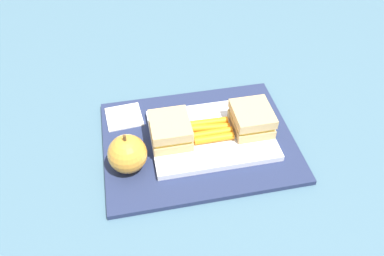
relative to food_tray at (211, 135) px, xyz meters
The scene contains 8 objects.
ground_plane 0.03m from the food_tray, ahead, with size 2.40×2.40×0.00m, color #42667A.
lunchbag_mat 0.03m from the food_tray, ahead, with size 0.36×0.28×0.01m, color navy.
food_tray is the anchor object (origin of this frame).
sandwich_half_left 0.08m from the food_tray, behind, with size 0.07×0.08×0.04m.
sandwich_half_right 0.08m from the food_tray, ahead, with size 0.07×0.08×0.04m.
carrot_sticks_bundle 0.01m from the food_tray, 109.47° to the left, with size 0.08×0.06×0.02m.
apple 0.17m from the food_tray, 14.96° to the left, with size 0.07×0.07×0.08m.
paper_napkin 0.18m from the food_tray, 29.17° to the right, with size 0.07×0.07×0.00m, color white.
Camera 1 is at (0.11, 0.50, 0.55)m, focal length 36.29 mm.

